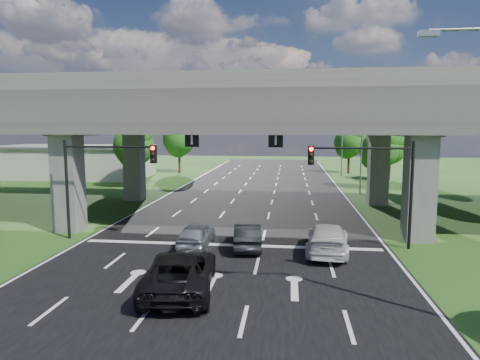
% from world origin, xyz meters
% --- Properties ---
extents(ground, '(160.00, 160.00, 0.00)m').
position_xyz_m(ground, '(0.00, 0.00, 0.00)').
color(ground, '#244215').
rests_on(ground, ground).
extents(road, '(18.00, 120.00, 0.03)m').
position_xyz_m(road, '(0.00, 10.00, 0.01)').
color(road, black).
rests_on(road, ground).
extents(overpass, '(80.00, 15.00, 10.00)m').
position_xyz_m(overpass, '(0.00, 12.00, 7.92)').
color(overpass, '#32302E').
rests_on(overpass, ground).
extents(warehouse, '(20.00, 10.00, 4.00)m').
position_xyz_m(warehouse, '(-26.00, 35.00, 2.00)').
color(warehouse, '#9E9E99').
rests_on(warehouse, ground).
extents(signal_right, '(5.76, 0.54, 6.00)m').
position_xyz_m(signal_right, '(7.82, 3.94, 4.19)').
color(signal_right, black).
rests_on(signal_right, ground).
extents(signal_left, '(5.76, 0.54, 6.00)m').
position_xyz_m(signal_left, '(-7.82, 3.94, 4.19)').
color(signal_left, black).
rests_on(signal_left, ground).
extents(streetlight_far, '(3.38, 0.25, 10.00)m').
position_xyz_m(streetlight_far, '(10.10, 24.00, 5.85)').
color(streetlight_far, gray).
rests_on(streetlight_far, ground).
extents(streetlight_beyond, '(3.38, 0.25, 10.00)m').
position_xyz_m(streetlight_beyond, '(10.10, 40.00, 5.85)').
color(streetlight_beyond, gray).
rests_on(streetlight_beyond, ground).
extents(tree_left_near, '(4.50, 4.50, 7.80)m').
position_xyz_m(tree_left_near, '(-13.95, 26.00, 4.82)').
color(tree_left_near, black).
rests_on(tree_left_near, ground).
extents(tree_left_mid, '(3.91, 3.90, 6.76)m').
position_xyz_m(tree_left_mid, '(-16.95, 34.00, 4.17)').
color(tree_left_mid, black).
rests_on(tree_left_mid, ground).
extents(tree_left_far, '(4.80, 4.80, 8.32)m').
position_xyz_m(tree_left_far, '(-12.95, 42.00, 5.14)').
color(tree_left_far, black).
rests_on(tree_left_far, ground).
extents(tree_right_near, '(4.20, 4.20, 7.28)m').
position_xyz_m(tree_right_near, '(13.05, 28.00, 4.50)').
color(tree_right_near, black).
rests_on(tree_right_near, ground).
extents(tree_right_mid, '(3.91, 3.90, 6.76)m').
position_xyz_m(tree_right_mid, '(16.05, 36.00, 4.17)').
color(tree_right_mid, black).
rests_on(tree_right_mid, ground).
extents(tree_right_far, '(4.50, 4.50, 7.80)m').
position_xyz_m(tree_right_far, '(12.05, 44.00, 4.82)').
color(tree_right_far, black).
rests_on(tree_right_far, ground).
extents(car_silver, '(1.68, 4.09, 1.39)m').
position_xyz_m(car_silver, '(-1.84, 3.00, 0.72)').
color(car_silver, '#BABDC3').
rests_on(car_silver, road).
extents(car_dark, '(1.88, 4.29, 1.37)m').
position_xyz_m(car_dark, '(1.04, 3.00, 0.72)').
color(car_dark, black).
rests_on(car_dark, road).
extents(car_white, '(2.63, 5.50, 1.55)m').
position_xyz_m(car_white, '(5.40, 2.63, 0.80)').
color(car_white, '#BEBEBE').
rests_on(car_white, road).
extents(car_trailing, '(3.35, 6.09, 1.62)m').
position_xyz_m(car_trailing, '(-1.08, -3.58, 0.84)').
color(car_trailing, black).
rests_on(car_trailing, road).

